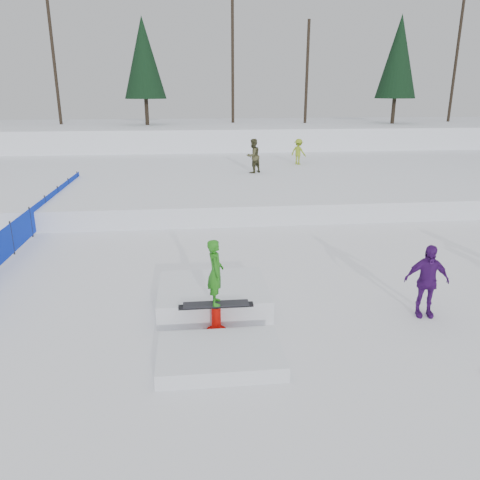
{
  "coord_description": "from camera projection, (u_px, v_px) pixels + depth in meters",
  "views": [
    {
      "loc": [
        -0.82,
        -10.15,
        5.02
      ],
      "look_at": [
        0.5,
        2.0,
        1.1
      ],
      "focal_mm": 35.0,
      "sensor_mm": 36.0,
      "label": 1
    }
  ],
  "objects": [
    {
      "name": "snow_midrise",
      "position": [
        204.0,
        177.0,
        26.25
      ],
      "size": [
        50.0,
        18.0,
        0.8
      ],
      "primitive_type": "cube",
      "color": "white",
      "rests_on": "ground"
    },
    {
      "name": "jib_rail_feature",
      "position": [
        215.0,
        308.0,
        10.63
      ],
      "size": [
        2.6,
        4.4,
        2.11
      ],
      "color": "white",
      "rests_on": "ground"
    },
    {
      "name": "spectator_purple",
      "position": [
        427.0,
        281.0,
        10.7
      ],
      "size": [
        1.07,
        0.57,
        1.73
      ],
      "primitive_type": "imported",
      "rotation": [
        0.0,
        0.0,
        -0.15
      ],
      "color": "#441267",
      "rests_on": "ground"
    },
    {
      "name": "safety_fence",
      "position": [
        31.0,
        222.0,
        16.64
      ],
      "size": [
        0.05,
        16.0,
        1.1
      ],
      "color": "#0927BB",
      "rests_on": "ground"
    },
    {
      "name": "ground",
      "position": [
        228.0,
        309.0,
        11.23
      ],
      "size": [
        120.0,
        120.0,
        0.0
      ],
      "primitive_type": "plane",
      "color": "white"
    },
    {
      "name": "treeline",
      "position": [
        276.0,
        58.0,
        36.36
      ],
      "size": [
        40.24,
        4.22,
        10.5
      ],
      "color": "black",
      "rests_on": "snow_berm"
    },
    {
      "name": "walker_ygreen",
      "position": [
        298.0,
        152.0,
        27.72
      ],
      "size": [
        1.08,
        1.08,
        1.5
      ],
      "primitive_type": "imported",
      "rotation": [
        0.0,
        0.0,
        2.36
      ],
      "color": "olive",
      "rests_on": "snow_midrise"
    },
    {
      "name": "snow_berm",
      "position": [
        198.0,
        138.0,
        39.26
      ],
      "size": [
        60.0,
        14.0,
        2.4
      ],
      "primitive_type": "cube",
      "color": "white",
      "rests_on": "ground"
    },
    {
      "name": "walker_olive",
      "position": [
        253.0,
        156.0,
        24.81
      ],
      "size": [
        1.11,
        1.08,
        1.8
      ],
      "primitive_type": "imported",
      "rotation": [
        0.0,
        0.0,
        3.81
      ],
      "color": "#3D3C22",
      "rests_on": "snow_midrise"
    }
  ]
}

